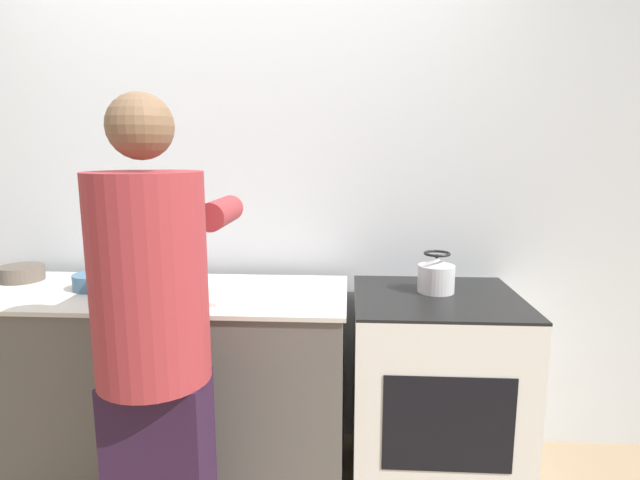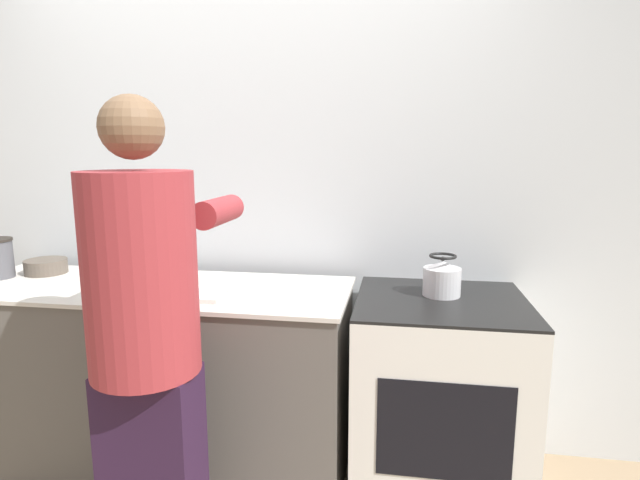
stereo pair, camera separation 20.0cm
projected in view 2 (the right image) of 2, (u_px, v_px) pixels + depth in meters
wall_back at (256, 192)px, 2.54m from camera, size 8.00×0.05×2.60m
counter at (156, 379)px, 2.34m from camera, size 1.81×0.63×0.90m
oven at (437, 398)px, 2.16m from camera, size 0.71×0.66×0.89m
person at (147, 336)px, 1.64m from camera, size 0.40×0.63×1.67m
cutting_board at (193, 294)px, 2.10m from camera, size 0.28×0.21×0.02m
knife at (199, 290)px, 2.12m from camera, size 0.25×0.06×0.01m
kettle at (442, 278)px, 2.13m from camera, size 0.16×0.16×0.18m
bowl_prep at (109, 276)px, 2.31m from camera, size 0.18×0.18×0.07m
bowl_mixing at (46, 266)px, 2.49m from camera, size 0.20×0.20×0.07m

